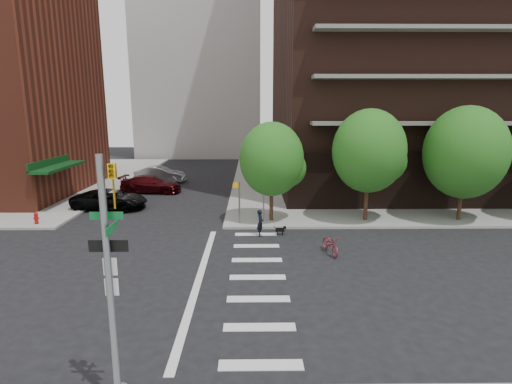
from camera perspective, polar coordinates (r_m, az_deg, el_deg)
ground at (r=17.72m, az=-9.73°, el=-11.98°), size 120.00×120.00×0.00m
sidewalk_ne at (r=43.88m, az=23.23°, el=1.62°), size 39.00×33.00×0.15m
crosswalk at (r=17.51m, az=-2.42°, el=-12.10°), size 3.85×13.00×0.01m
tree_a at (r=24.73m, az=2.26°, el=4.70°), size 4.00×4.00×5.90m
tree_b at (r=25.68m, az=15.83°, el=5.65°), size 4.50×4.50×6.65m
tree_c at (r=27.98m, az=27.73°, el=5.02°), size 5.00×5.00×6.80m
traffic_signal at (r=10.10m, az=-19.82°, el=-14.73°), size 0.90×0.75×6.00m
pedestrian_signal at (r=24.50m, az=-1.65°, el=-0.56°), size 2.18×0.67×2.60m
fire_hydrant at (r=28.02m, az=-28.90°, el=-3.21°), size 0.24×0.24×0.73m
parked_car_black at (r=30.49m, az=-20.16°, el=-1.00°), size 2.79×5.38×1.45m
parked_car_maroon at (r=35.49m, az=-14.77°, el=1.10°), size 2.53×5.32×1.50m
parked_car_silver at (r=40.25m, az=-13.51°, el=2.46°), size 1.84×4.88×1.59m
scooter at (r=20.36m, az=10.59°, el=-7.35°), size 1.01×1.95×0.97m
dog_walker at (r=22.68m, az=0.62°, el=-4.42°), size 0.56×0.37×1.52m
dog at (r=22.97m, az=3.52°, el=-5.38°), size 0.60×0.19×0.51m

